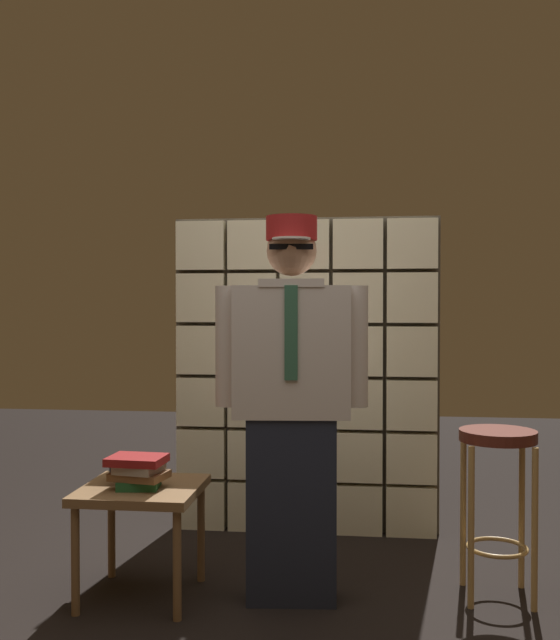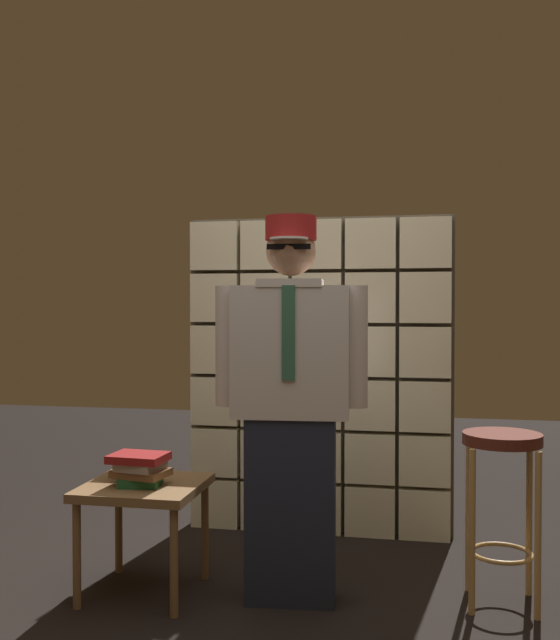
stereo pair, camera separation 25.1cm
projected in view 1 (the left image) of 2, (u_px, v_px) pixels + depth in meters
name	position (u px, v px, depth m)	size (l,w,h in m)	color
glass_block_wall	(305.00, 377.00, 4.22)	(1.53, 0.10, 1.83)	beige
standing_person	(291.00, 401.00, 3.24)	(0.68, 0.30, 1.70)	#1E2333
bar_stool	(498.00, 473.00, 3.27)	(0.34, 0.34, 0.75)	#592319
side_table	(142.00, 500.00, 3.28)	(0.52, 0.52, 0.50)	brown
book_stack	(139.00, 471.00, 3.23)	(0.26, 0.21, 0.14)	#1E592D
coffee_mug	(119.00, 470.00, 3.37)	(0.13, 0.08, 0.09)	black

